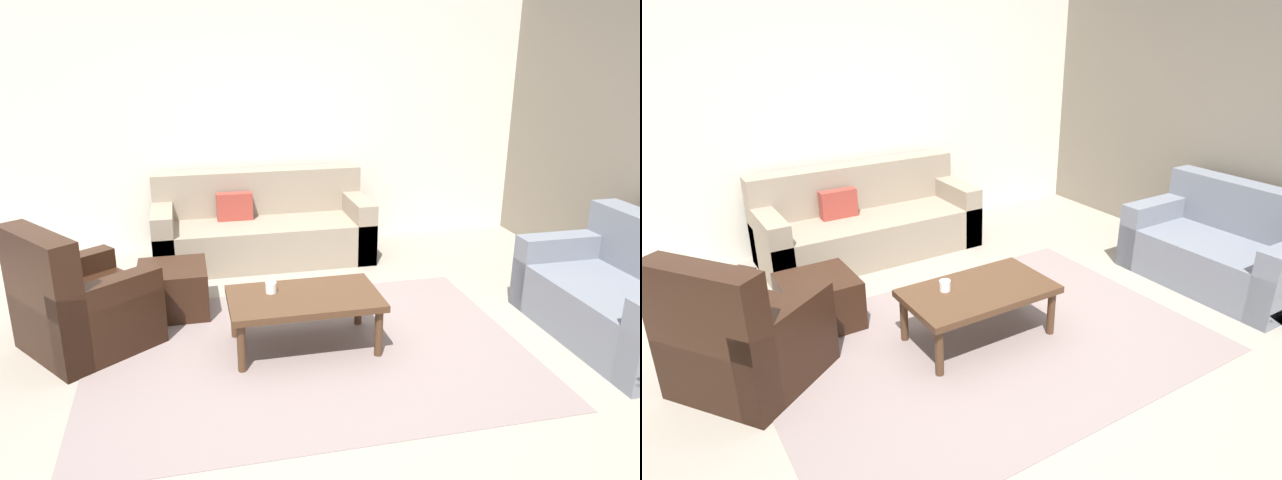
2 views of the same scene
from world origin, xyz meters
The scene contains 9 objects.
ground_plane centered at (0.00, 0.00, 0.00)m, with size 8.00×8.00×0.00m, color gray.
rear_partition centered at (0.00, 2.60, 1.40)m, with size 6.00×0.12×2.80m, color silver.
area_rug centered at (0.00, 0.00, 0.00)m, with size 3.16×2.26×0.01m, color gray.
couch_main centered at (-0.05, 2.11, 0.30)m, with size 2.17×0.88×0.88m.
couch_loveseat centered at (2.44, -0.29, 0.30)m, with size 0.92×1.53×0.88m.
armchair_leather centered at (-1.62, 0.44, 0.31)m, with size 1.12×1.12×0.95m.
ottoman centered at (-0.95, 0.93, 0.20)m, with size 0.56×0.56×0.40m, color black.
coffee_table centered at (-0.01, 0.10, 0.36)m, with size 1.10×0.64×0.41m.
cup centered at (-0.23, 0.21, 0.45)m, with size 0.08×0.08×0.08m, color white.
Camera 1 is at (-0.79, -3.82, 2.18)m, focal length 33.71 mm.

